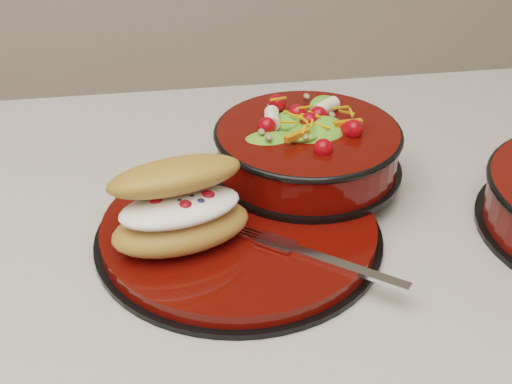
{
  "coord_description": "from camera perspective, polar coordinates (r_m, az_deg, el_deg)",
  "views": [
    {
      "loc": [
        0.01,
        -0.55,
        1.32
      ],
      "look_at": [
        0.1,
        0.03,
        0.94
      ],
      "focal_mm": 50.0,
      "sensor_mm": 36.0,
      "label": 1
    }
  ],
  "objects": [
    {
      "name": "dinner_plate",
      "position": [
        0.69,
        -1.31,
        -3.11
      ],
      "size": [
        0.28,
        0.28,
        0.02
      ],
      "rotation": [
        0.0,
        0.0,
        0.29
      ],
      "color": "black",
      "rests_on": "island_counter"
    },
    {
      "name": "salad_bowl",
      "position": [
        0.75,
        4.15,
        3.9
      ],
      "size": [
        0.2,
        0.2,
        0.09
      ],
      "rotation": [
        0.0,
        0.0,
        -0.1
      ],
      "color": "black",
      "rests_on": "dinner_plate"
    },
    {
      "name": "croissant",
      "position": [
        0.65,
        -6.12,
        -1.09
      ],
      "size": [
        0.14,
        0.11,
        0.08
      ],
      "rotation": [
        0.0,
        0.0,
        0.24
      ],
      "color": "#C27A3B",
      "rests_on": "dinner_plate"
    },
    {
      "name": "fork",
      "position": [
        0.64,
        5.56,
        -5.39
      ],
      "size": [
        0.12,
        0.1,
        0.0
      ],
      "rotation": [
        0.0,
        0.0,
        0.9
      ],
      "color": "silver",
      "rests_on": "dinner_plate"
    }
  ]
}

